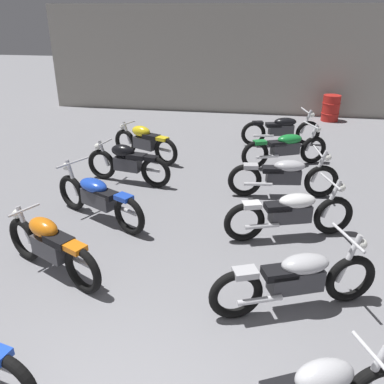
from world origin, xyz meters
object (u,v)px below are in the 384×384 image
object	(u,v)px
motorcycle_right_row_3	(284,175)
motorcycle_right_row_4	(286,148)
motorcycle_left_row_2	(98,197)
motorcycle_right_row_2	(291,212)
oil_drum	(331,108)
motorcycle_left_row_4	(144,142)
motorcycle_right_row_5	(282,129)
motorcycle_right_row_1	(297,279)
motorcycle_left_row_1	(50,246)
motorcycle_left_row_3	(127,163)

from	to	relation	value
motorcycle_right_row_3	motorcycle_right_row_4	world-z (taller)	same
motorcycle_left_row_2	motorcycle_right_row_2	world-z (taller)	same
motorcycle_right_row_2	oil_drum	xyz separation A→B (m)	(1.70, 8.01, -0.03)
motorcycle_left_row_4	motorcycle_right_row_5	xyz separation A→B (m)	(3.34, 1.76, -0.01)
motorcycle_left_row_4	motorcycle_left_row_2	bearing A→B (deg)	-88.71
motorcycle_right_row_2	motorcycle_right_row_3	world-z (taller)	same
motorcycle_left_row_4	motorcycle_right_row_1	xyz separation A→B (m)	(3.32, -5.01, -0.01)
motorcycle_right_row_5	motorcycle_left_row_2	bearing A→B (deg)	-123.37
motorcycle_left_row_2	motorcycle_right_row_2	size ratio (longest dim) A/B	0.94
motorcycle_left_row_1	motorcycle_left_row_2	distance (m)	1.62
motorcycle_right_row_2	motorcycle_right_row_4	size ratio (longest dim) A/B	1.04
oil_drum	motorcycle_left_row_1	bearing A→B (deg)	-117.58
motorcycle_left_row_4	motorcycle_right_row_2	size ratio (longest dim) A/B	0.88
motorcycle_right_row_3	motorcycle_right_row_5	world-z (taller)	same
motorcycle_right_row_5	motorcycle_right_row_1	bearing A→B (deg)	-90.18
motorcycle_right_row_3	motorcycle_right_row_4	size ratio (longest dim) A/B	1.07
motorcycle_left_row_2	motorcycle_right_row_1	size ratio (longest dim) A/B	0.96
motorcycle_left_row_3	motorcycle_right_row_5	size ratio (longest dim) A/B	0.91
motorcycle_left_row_2	motorcycle_right_row_3	distance (m)	3.58
motorcycle_left_row_3	oil_drum	distance (m)	8.01
motorcycle_right_row_3	oil_drum	bearing A→B (deg)	74.75
motorcycle_left_row_3	motorcycle_right_row_4	distance (m)	3.72
motorcycle_left_row_4	motorcycle_right_row_3	distance (m)	3.68
motorcycle_left_row_2	motorcycle_right_row_1	world-z (taller)	same
motorcycle_left_row_1	motorcycle_left_row_4	size ratio (longest dim) A/B	0.99
motorcycle_right_row_2	motorcycle_right_row_5	size ratio (longest dim) A/B	0.98
motorcycle_left_row_4	motorcycle_right_row_1	world-z (taller)	motorcycle_right_row_1
motorcycle_left_row_1	motorcycle_right_row_5	distance (m)	7.37
motorcycle_left_row_1	motorcycle_right_row_5	bearing A→B (deg)	63.26
motorcycle_right_row_5	oil_drum	distance (m)	3.46
motorcycle_left_row_1	motorcycle_left_row_2	xyz separation A→B (m)	(0.05, 1.62, -0.01)
motorcycle_right_row_1	oil_drum	bearing A→B (deg)	80.04
motorcycle_left_row_3	motorcycle_right_row_4	bearing A→B (deg)	25.92
motorcycle_left_row_2	motorcycle_left_row_4	xyz separation A→B (m)	(-0.07, 3.21, 0.01)
motorcycle_left_row_1	motorcycle_left_row_2	size ratio (longest dim) A/B	0.92
motorcycle_right_row_4	oil_drum	distance (m)	4.92
motorcycle_right_row_1	motorcycle_right_row_5	distance (m)	6.77
motorcycle_left_row_2	motorcycle_right_row_5	size ratio (longest dim) A/B	0.92
motorcycle_left_row_1	motorcycle_right_row_5	world-z (taller)	motorcycle_right_row_5
motorcycle_left_row_2	motorcycle_right_row_1	distance (m)	3.72
motorcycle_right_row_1	motorcycle_right_row_2	size ratio (longest dim) A/B	0.98
motorcycle_left_row_2	motorcycle_left_row_4	size ratio (longest dim) A/B	1.07
motorcycle_right_row_1	motorcycle_left_row_3	bearing A→B (deg)	132.91
motorcycle_left_row_3	motorcycle_right_row_2	bearing A→B (deg)	-28.01
motorcycle_right_row_5	oil_drum	size ratio (longest dim) A/B	2.52
motorcycle_right_row_5	motorcycle_right_row_2	bearing A→B (deg)	-90.01
motorcycle_left_row_2	motorcycle_left_row_3	xyz separation A→B (m)	(-0.03, 1.73, 0.01)
motorcycle_right_row_3	motorcycle_right_row_5	xyz separation A→B (m)	(0.05, 3.40, 0.00)
motorcycle_left_row_4	motorcycle_right_row_2	xyz separation A→B (m)	(3.34, -3.24, -0.01)
motorcycle_left_row_3	motorcycle_left_row_4	world-z (taller)	same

